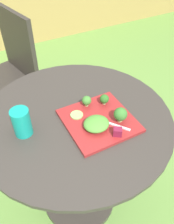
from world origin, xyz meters
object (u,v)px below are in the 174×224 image
salad_plate (99,121)px  drinking_glass (22,123)px  fork (109,123)px  patio_chair (8,68)px

salad_plate → drinking_glass: bearing=163.6°
salad_plate → fork: 0.05m
salad_plate → drinking_glass: size_ratio=2.37×
patio_chair → drinking_glass: patio_chair is taller
drinking_glass → salad_plate: bearing=-16.4°
patio_chair → drinking_glass: (-0.10, -0.84, 0.25)m
patio_chair → salad_plate: size_ratio=3.26×
patio_chair → drinking_glass: bearing=-96.7°
salad_plate → fork: (0.02, -0.04, 0.01)m
fork → drinking_glass: bearing=158.5°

